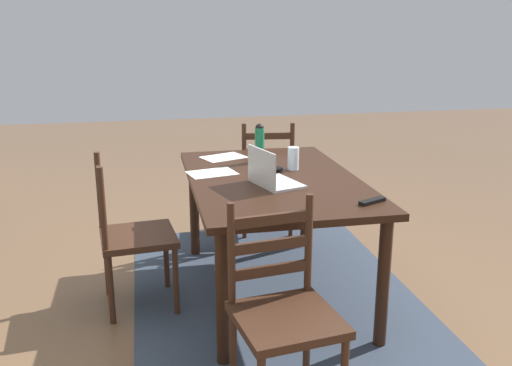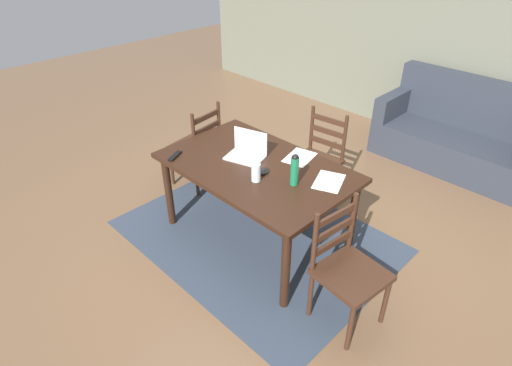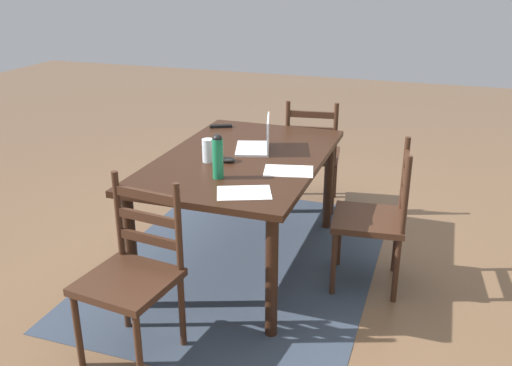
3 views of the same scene
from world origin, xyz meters
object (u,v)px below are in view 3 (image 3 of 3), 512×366
Objects in this scene: chair_right_near at (132,276)px; chair_far_head at (375,218)px; dining_table at (243,169)px; chair_left_far at (312,155)px; water_bottle at (218,156)px; computer_mouse at (228,160)px; drinking_glass at (208,150)px; laptop at (259,142)px; tv_remote at (221,126)px.

chair_right_near and chair_far_head have the same top height.
chair_left_far reaches higher than dining_table.
water_bottle is 0.31m from computer_mouse.
drinking_glass is (-0.25, -0.17, -0.06)m from water_bottle.
laptop reaches higher than computer_mouse.
dining_table is 4.39× the size of laptop.
chair_right_near is at bearing -10.29° from dining_table.
chair_left_far is 6.38× the size of drinking_glass.
computer_mouse is at bearing -19.35° from laptop.
laptop is 0.33m from computer_mouse.
water_bottle is 0.31m from drinking_glass.
chair_left_far is (-1.10, 0.21, -0.23)m from dining_table.
drinking_glass is 0.14m from computer_mouse.
chair_far_head is 9.50× the size of computer_mouse.
water_bottle reaches higher than computer_mouse.
chair_right_near is 1.01m from drinking_glass.
water_bottle is (0.42, 0.00, 0.23)m from dining_table.
computer_mouse is (-0.03, 0.12, -0.06)m from drinking_glass.
chair_right_near is 9.50× the size of computer_mouse.
chair_right_near is 2.56× the size of laptop.
laptop is (-1.27, 0.26, 0.37)m from chair_right_near.
chair_far_head is at bearing 92.85° from computer_mouse.
laptop is 0.59m from water_bottle.
dining_table is at bearing 8.27° from tv_remote.
dining_table is at bearing 169.71° from chair_right_near.
dining_table is 0.29m from drinking_glass.
computer_mouse is (0.31, -0.11, -0.04)m from laptop.
chair_far_head is 5.59× the size of tv_remote.
chair_far_head is at bearing 39.70° from tv_remote.
chair_right_near is (1.10, -0.20, -0.23)m from dining_table.
tv_remote reaches higher than dining_table.
chair_left_far is 1.02m from laptop.
chair_right_near is at bearing -10.56° from chair_left_far.
water_bottle reaches higher than laptop.
chair_left_far is 0.85m from tv_remote.
chair_far_head is 1.29m from chair_left_far.
drinking_glass is (0.33, -0.23, 0.02)m from laptop.
water_bottle reaches higher than chair_right_near.
chair_far_head is 6.38× the size of drinking_glass.
tv_remote is at bearing -173.31° from chair_right_near.
drinking_glass is at bearing -145.25° from water_bottle.
laptop reaches higher than dining_table.
chair_far_head is 0.92m from laptop.
chair_far_head is at bearing 115.48° from water_bottle.
drinking_glass is at bearing -80.76° from chair_far_head.
computer_mouse is (-0.28, -0.05, -0.12)m from water_bottle.
dining_table is 0.18m from computer_mouse.
laptop is at bearing -101.19° from chair_far_head.
chair_far_head is 1.00m from computer_mouse.
chair_far_head is at bearing 78.81° from laptop.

